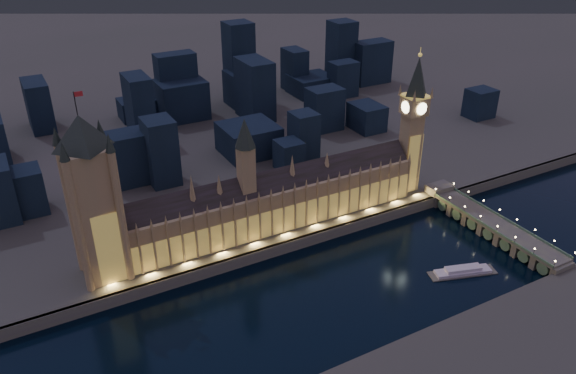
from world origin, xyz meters
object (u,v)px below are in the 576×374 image
westminster_bridge (489,225)px  river_boat (463,271)px  victoria_tower (92,191)px  palace_of_westminster (275,201)px  elizabeth_tower (414,114)px

westminster_bridge → river_boat: size_ratio=2.68×
victoria_tower → palace_of_westminster: bearing=-0.1°
palace_of_westminster → river_boat: size_ratio=4.78×
victoria_tower → elizabeth_tower: (218.00, 0.01, 4.43)m
elizabeth_tower → river_boat: size_ratio=2.46×
victoria_tower → river_boat: (187.98, -91.02, -59.94)m
victoria_tower → river_boat: victoria_tower is taller
palace_of_westminster → westminster_bridge: bearing=-27.3°
victoria_tower → westminster_bridge: size_ratio=0.96×
elizabeth_tower → river_boat: (-30.02, -91.02, -64.37)m
victoria_tower → westminster_bridge: 250.44m
river_boat → westminster_bridge: bearing=28.5°
westminster_bridge → river_boat: 54.01m
westminster_bridge → palace_of_westminster: bearing=152.7°
victoria_tower → river_boat: 217.29m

